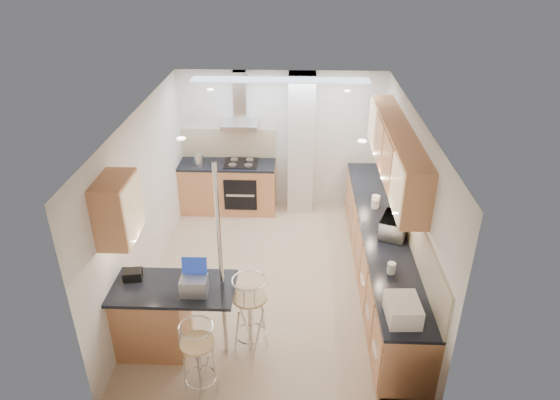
{
  "coord_description": "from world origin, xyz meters",
  "views": [
    {
      "loc": [
        0.3,
        -5.96,
        4.47
      ],
      "look_at": [
        0.06,
        0.2,
        1.21
      ],
      "focal_mm": 32.0,
      "sensor_mm": 36.0,
      "label": 1
    }
  ],
  "objects_px": {
    "microwave": "(394,226)",
    "bar_stool_near": "(199,360)",
    "bar_stool_end": "(250,315)",
    "bread_bin": "(403,310)",
    "laptop": "(194,286)"
  },
  "relations": [
    {
      "from": "microwave",
      "to": "laptop",
      "type": "relative_size",
      "value": 1.65
    },
    {
      "from": "bar_stool_near",
      "to": "bread_bin",
      "type": "relative_size",
      "value": 2.25
    },
    {
      "from": "bar_stool_end",
      "to": "bread_bin",
      "type": "xyz_separation_m",
      "value": [
        1.65,
        -0.44,
        0.51
      ]
    },
    {
      "from": "laptop",
      "to": "bar_stool_end",
      "type": "height_order",
      "value": "laptop"
    },
    {
      "from": "microwave",
      "to": "bar_stool_end",
      "type": "xyz_separation_m",
      "value": [
        -1.83,
        -1.22,
        -0.53
      ]
    },
    {
      "from": "bread_bin",
      "to": "laptop",
      "type": "bearing_deg",
      "value": 169.78
    },
    {
      "from": "bar_stool_end",
      "to": "bread_bin",
      "type": "height_order",
      "value": "bread_bin"
    },
    {
      "from": "microwave",
      "to": "bar_stool_near",
      "type": "xyz_separation_m",
      "value": [
        -2.32,
        -1.9,
        -0.58
      ]
    },
    {
      "from": "laptop",
      "to": "bread_bin",
      "type": "xyz_separation_m",
      "value": [
        2.25,
        -0.3,
        -0.01
      ]
    },
    {
      "from": "bar_stool_near",
      "to": "bread_bin",
      "type": "bearing_deg",
      "value": 28.82
    },
    {
      "from": "bar_stool_near",
      "to": "bar_stool_end",
      "type": "bearing_deg",
      "value": 76.69
    },
    {
      "from": "laptop",
      "to": "bar_stool_end",
      "type": "relative_size",
      "value": 0.28
    },
    {
      "from": "bar_stool_end",
      "to": "bread_bin",
      "type": "relative_size",
      "value": 2.48
    },
    {
      "from": "laptop",
      "to": "bar_stool_near",
      "type": "relative_size",
      "value": 0.31
    },
    {
      "from": "microwave",
      "to": "bar_stool_near",
      "type": "bearing_deg",
      "value": 150.5
    }
  ]
}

